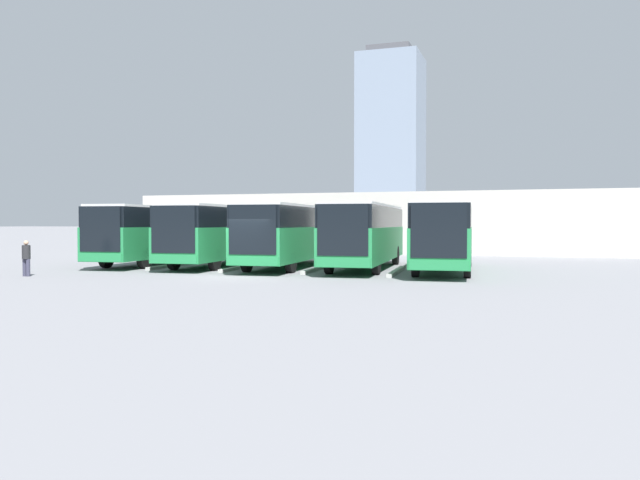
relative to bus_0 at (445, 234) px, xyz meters
name	(u,v)px	position (x,y,z in m)	size (l,w,h in m)	color
ground_plane	(241,277)	(8.05, 5.81, -1.82)	(600.00, 600.00, 0.00)	gray
bus_0	(445,234)	(0.00, 0.00, 0.00)	(3.40, 11.70, 3.25)	#238447
curb_divider_0	(397,271)	(2.01, 1.71, -1.74)	(0.24, 5.41, 0.15)	#B2B2AD
bus_1	(366,233)	(4.03, -0.35, 0.00)	(3.40, 11.70, 3.25)	#238447
curb_divider_1	(317,269)	(6.04, 1.36, -1.74)	(0.24, 5.41, 0.15)	#B2B2AD
bus_2	(290,233)	(8.05, -0.12, 0.00)	(3.40, 11.70, 3.25)	#238447
curb_divider_2	(241,267)	(10.07, 1.58, -1.74)	(0.24, 5.41, 0.15)	#B2B2AD
bus_3	(222,232)	(12.08, -0.24, 0.00)	(3.40, 11.70, 3.25)	#238447
curb_divider_3	(173,265)	(14.09, 1.47, -1.74)	(0.24, 5.41, 0.15)	#B2B2AD
bus_4	(159,232)	(16.10, -0.26, 0.00)	(3.40, 11.70, 3.25)	#238447
pedestrian	(26,257)	(16.96, 8.69, -0.97)	(0.37, 0.36, 1.57)	#38384C
station_building	(376,223)	(8.05, -19.40, 0.54)	(38.29, 11.75, 4.63)	beige
office_tower	(391,142)	(37.36, -162.81, 25.96)	(18.92, 18.92, 56.75)	#7F8EA3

